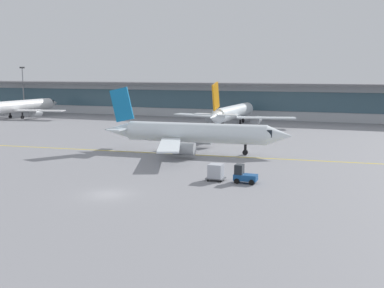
{
  "coord_description": "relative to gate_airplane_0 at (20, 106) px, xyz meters",
  "views": [
    {
      "loc": [
        24.43,
        -40.96,
        12.44
      ],
      "look_at": [
        2.96,
        16.88,
        3.0
      ],
      "focal_mm": 43.91,
      "sensor_mm": 36.0,
      "label": 1
    }
  ],
  "objects": [
    {
      "name": "baggage_tug",
      "position": [
        76.6,
        -53.42,
        -2.29
      ],
      "size": [
        2.6,
        1.63,
        2.1
      ],
      "rotation": [
        0.0,
        0.0,
        0.0
      ],
      "color": "#194C8C",
      "rests_on": "ground_plane"
    },
    {
      "name": "gate_airplane_0",
      "position": [
        0.0,
        0.0,
        0.0
      ],
      "size": [
        29.81,
        32.07,
        10.62
      ],
      "rotation": [
        0.0,
        0.0,
        1.52
      ],
      "color": "white",
      "rests_on": "ground_plane"
    },
    {
      "name": "apron_light_mast_0",
      "position": [
        -12.11,
        16.21,
        4.58
      ],
      "size": [
        1.8,
        0.36,
        14.16
      ],
      "color": "gray",
      "rests_on": "ground_plane"
    },
    {
      "name": "gate_airplane_1",
      "position": [
        60.28,
        1.37,
        -0.03
      ],
      "size": [
        29.54,
        31.73,
        10.52
      ],
      "rotation": [
        0.0,
        0.0,
        1.54
      ],
      "color": "white",
      "rests_on": "ground_plane"
    },
    {
      "name": "cargo_dolly_lead",
      "position": [
        73.28,
        -53.43,
        -2.13
      ],
      "size": [
        2.1,
        1.61,
        1.94
      ],
      "rotation": [
        0.0,
        0.0,
        0.0
      ],
      "color": "#595B60",
      "rests_on": "ground_plane"
    },
    {
      "name": "ground_plane",
      "position": [
        64.78,
        -63.32,
        -3.19
      ],
      "size": [
        400.0,
        400.0,
        0.0
      ],
      "primitive_type": "plane",
      "color": "gray"
    },
    {
      "name": "terminal_concourse",
      "position": [
        64.78,
        22.31,
        1.73
      ],
      "size": [
        227.54,
        11.0,
        9.6
      ],
      "color": "#B2B7BC",
      "rests_on": "ground_plane"
    },
    {
      "name": "taxiway_centreline_stripe",
      "position": [
        64.68,
        -38.23,
        -3.18
      ],
      "size": [
        109.65,
        9.46,
        0.01
      ],
      "primitive_type": "cube",
      "rotation": [
        0.0,
        0.0,
        0.08
      ],
      "color": "yellow",
      "rests_on": "ground_plane"
    },
    {
      "name": "taxiing_regional_jet",
      "position": [
        64.28,
        -36.26,
        -0.14
      ],
      "size": [
        30.7,
        28.45,
        10.16
      ],
      "rotation": [
        0.0,
        0.0,
        0.08
      ],
      "color": "white",
      "rests_on": "ground_plane"
    }
  ]
}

